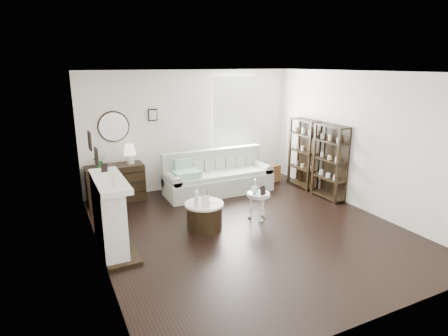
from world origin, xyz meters
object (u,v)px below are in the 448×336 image
sofa (217,178)px  drum_table (204,216)px  pedestal_table (259,195)px  dresser (116,183)px

sofa → drum_table: (-1.04, -1.70, -0.07)m
drum_table → pedestal_table: size_ratio=1.33×
drum_table → dresser: bearing=118.6°
pedestal_table → sofa: bearing=90.9°
drum_table → pedestal_table: bearing=-3.1°
dresser → drum_table: bearing=-61.4°
dresser → sofa: bearing=-10.2°
drum_table → pedestal_table: pedestal_table is taller
sofa → drum_table: size_ratio=3.53×
sofa → dresser: size_ratio=2.06×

